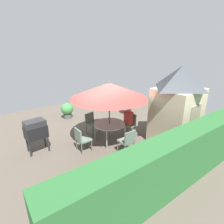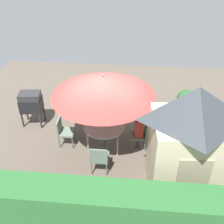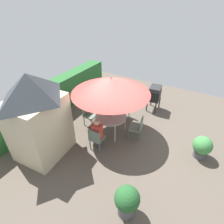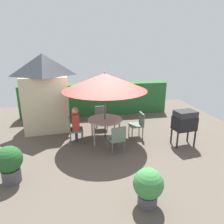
% 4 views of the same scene
% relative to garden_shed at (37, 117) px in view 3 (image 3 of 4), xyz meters
% --- Properties ---
extents(ground_plane, '(11.00, 11.00, 0.00)m').
position_rel_garden_shed_xyz_m(ground_plane, '(2.11, -1.98, -1.51)').
color(ground_plane, brown).
extents(hedge_backdrop, '(6.98, 0.68, 1.51)m').
position_rel_garden_shed_xyz_m(hedge_backdrop, '(2.11, 1.52, -0.75)').
color(hedge_backdrop, '#28602D').
rests_on(hedge_backdrop, ground).
extents(garden_shed, '(1.87, 1.62, 2.96)m').
position_rel_garden_shed_xyz_m(garden_shed, '(0.00, 0.00, 0.00)').
color(garden_shed, '#C6B793').
rests_on(garden_shed, ground).
extents(patio_table, '(1.22, 1.22, 0.77)m').
position_rel_garden_shed_xyz_m(patio_table, '(2.11, -1.47, -0.80)').
color(patio_table, '#B2ADA3').
rests_on(patio_table, ground).
extents(patio_umbrella, '(2.84, 2.84, 2.42)m').
position_rel_garden_shed_xyz_m(patio_umbrella, '(2.11, -1.47, 0.57)').
color(patio_umbrella, '#4C4C51').
rests_on(patio_umbrella, ground).
extents(bbq_grill, '(0.76, 0.58, 1.20)m').
position_rel_garden_shed_xyz_m(bbq_grill, '(4.62, -2.38, -0.66)').
color(bbq_grill, black).
rests_on(bbq_grill, ground).
extents(chair_near_shed, '(0.48, 0.48, 0.90)m').
position_rel_garden_shed_xyz_m(chair_near_shed, '(1.01, -1.51, -0.99)').
color(chair_near_shed, slate).
rests_on(chair_near_shed, ground).
extents(chair_far_side, '(0.54, 0.55, 0.90)m').
position_rel_garden_shed_xyz_m(chair_far_side, '(2.32, -2.54, -0.99)').
color(chair_far_side, slate).
rests_on(chair_far_side, ground).
extents(chair_toward_hedge, '(0.47, 0.47, 0.90)m').
position_rel_garden_shed_xyz_m(chair_toward_hedge, '(3.34, -1.45, -0.99)').
color(chair_toward_hedge, slate).
rests_on(chair_toward_hedge, ground).
extents(chair_toward_house, '(0.46, 0.47, 0.90)m').
position_rel_garden_shed_xyz_m(chair_toward_house, '(2.11, -0.38, -0.99)').
color(chair_toward_house, slate).
rests_on(chair_toward_house, ground).
extents(potted_plant_by_shed, '(0.64, 0.64, 0.94)m').
position_rel_garden_shed_xyz_m(potted_plant_by_shed, '(-0.52, -3.46, -0.98)').
color(potted_plant_by_shed, '#4C4C51').
rests_on(potted_plant_by_shed, ground).
extents(potted_plant_by_grill, '(0.63, 0.63, 0.83)m').
position_rel_garden_shed_xyz_m(potted_plant_by_grill, '(2.48, -4.81, -1.05)').
color(potted_plant_by_grill, '#4C4C51').
rests_on(potted_plant_by_grill, ground).
extents(person_in_red, '(0.25, 0.35, 1.26)m').
position_rel_garden_shed_xyz_m(person_in_red, '(1.09, -1.51, -0.73)').
color(person_in_red, '#CC3D33').
rests_on(person_in_red, ground).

